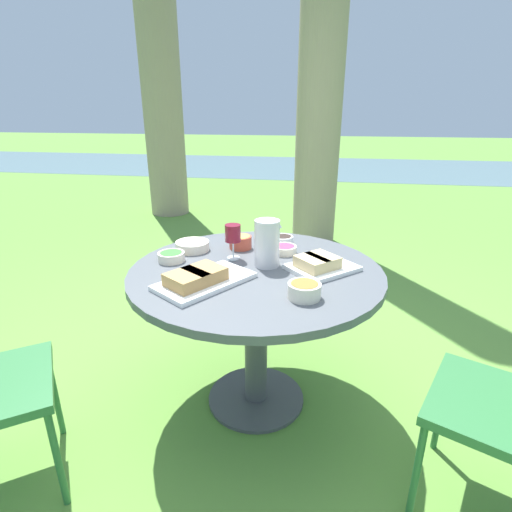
# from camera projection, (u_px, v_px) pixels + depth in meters

# --- Properties ---
(ground_plane) EXTENTS (40.00, 40.00, 0.00)m
(ground_plane) POSITION_uv_depth(u_px,v_px,m) (256.00, 398.00, 2.05)
(ground_plane) COLOR #5B8C38
(river_strip) EXTENTS (40.00, 4.01, 0.01)m
(river_strip) POSITION_uv_depth(u_px,v_px,m) (313.00, 167.00, 9.90)
(river_strip) COLOR slate
(river_strip) RESTS_ON ground_plane
(tree_trunk_far) EXTENTS (0.51, 0.51, 3.92)m
(tree_trunk_far) POSITION_uv_depth(u_px,v_px,m) (159.00, 60.00, 4.98)
(tree_trunk_far) COLOR gray
(tree_trunk_far) RESTS_ON ground_plane
(dining_table) EXTENTS (1.14, 1.14, 0.72)m
(dining_table) POSITION_uv_depth(u_px,v_px,m) (256.00, 292.00, 1.84)
(dining_table) COLOR #4C4C51
(dining_table) RESTS_ON ground_plane
(water_pitcher) EXTENTS (0.12, 0.11, 0.21)m
(water_pitcher) POSITION_uv_depth(u_px,v_px,m) (267.00, 243.00, 1.79)
(water_pitcher) COLOR silver
(water_pitcher) RESTS_ON dining_table
(wine_glass) EXTENTS (0.08, 0.08, 0.17)m
(wine_glass) POSITION_uv_depth(u_px,v_px,m) (233.00, 234.00, 1.87)
(wine_glass) COLOR silver
(wine_glass) RESTS_ON dining_table
(platter_bread_main) EXTENTS (0.41, 0.45, 0.07)m
(platter_bread_main) POSITION_uv_depth(u_px,v_px,m) (200.00, 279.00, 1.62)
(platter_bread_main) COLOR white
(platter_bread_main) RESTS_ON dining_table
(platter_charcuterie) EXTENTS (0.36, 0.36, 0.07)m
(platter_charcuterie) POSITION_uv_depth(u_px,v_px,m) (320.00, 265.00, 1.77)
(platter_charcuterie) COLOR white
(platter_charcuterie) RESTS_ON dining_table
(bowl_fries) EXTENTS (0.11, 0.11, 0.07)m
(bowl_fries) POSITION_uv_depth(u_px,v_px,m) (240.00, 241.00, 2.04)
(bowl_fries) COLOR #B74733
(bowl_fries) RESTS_ON dining_table
(bowl_salad) EXTENTS (0.13, 0.13, 0.04)m
(bowl_salad) POSITION_uv_depth(u_px,v_px,m) (171.00, 256.00, 1.88)
(bowl_salad) COLOR beige
(bowl_salad) RESTS_ON dining_table
(bowl_olives) EXTENTS (0.11, 0.11, 0.04)m
(bowl_olives) POSITION_uv_depth(u_px,v_px,m) (283.00, 239.00, 2.12)
(bowl_olives) COLOR white
(bowl_olives) RESTS_ON dining_table
(bowl_dip_red) EXTENTS (0.12, 0.12, 0.04)m
(bowl_dip_red) POSITION_uv_depth(u_px,v_px,m) (284.00, 249.00, 1.98)
(bowl_dip_red) COLOR beige
(bowl_dip_red) RESTS_ON dining_table
(bowl_dip_cream) EXTENTS (0.17, 0.17, 0.05)m
(bowl_dip_cream) POSITION_uv_depth(u_px,v_px,m) (192.00, 245.00, 2.02)
(bowl_dip_cream) COLOR beige
(bowl_dip_cream) RESTS_ON dining_table
(bowl_roasted_veg) EXTENTS (0.13, 0.13, 0.06)m
(bowl_roasted_veg) POSITION_uv_depth(u_px,v_px,m) (304.00, 290.00, 1.51)
(bowl_roasted_veg) COLOR beige
(bowl_roasted_veg) RESTS_ON dining_table
(cup_water_near) EXTENTS (0.06, 0.06, 0.09)m
(cup_water_near) POSITION_uv_depth(u_px,v_px,m) (265.00, 248.00, 1.91)
(cup_water_near) COLOR silver
(cup_water_near) RESTS_ON dining_table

